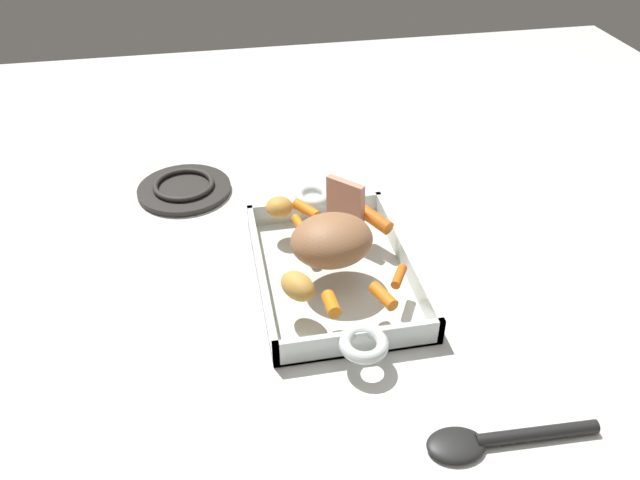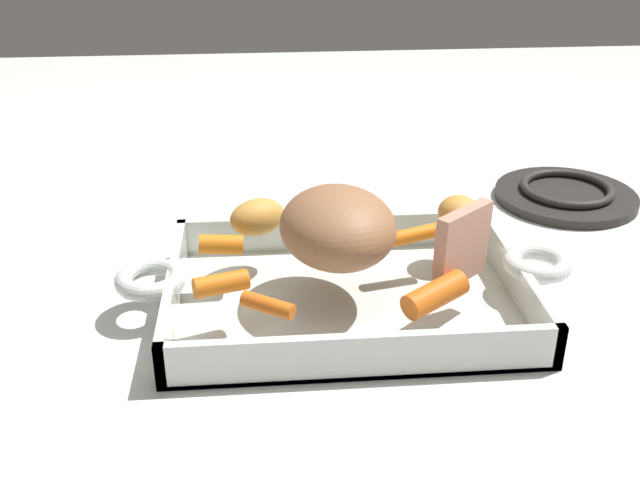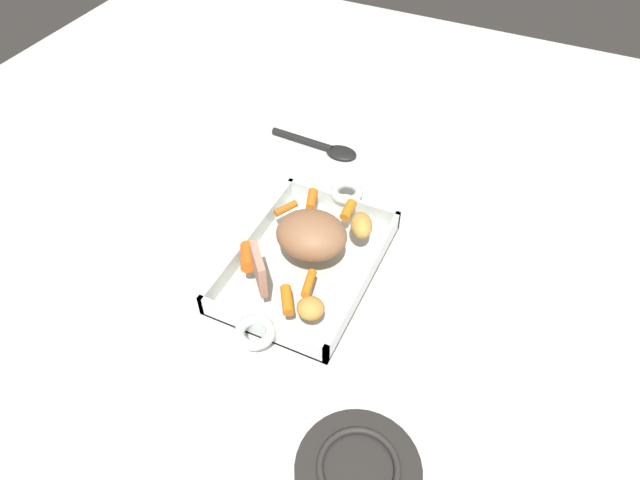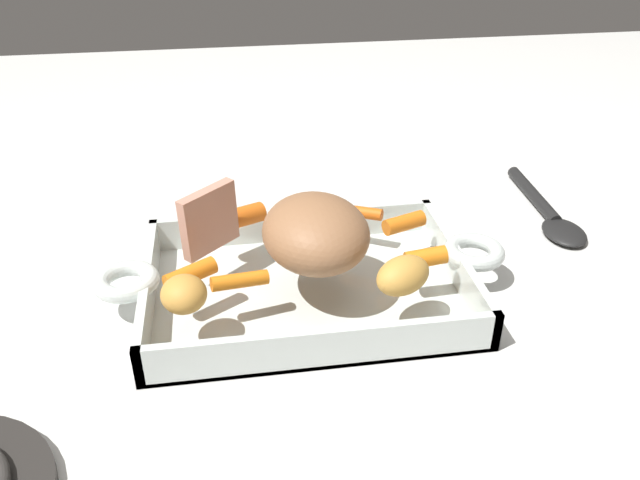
{
  "view_description": "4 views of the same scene",
  "coord_description": "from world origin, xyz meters",
  "views": [
    {
      "loc": [
        0.76,
        -0.17,
        0.64
      ],
      "look_at": [
        -0.01,
        -0.02,
        0.07
      ],
      "focal_mm": 35.43,
      "sensor_mm": 36.0,
      "label": 1
    },
    {
      "loc": [
        0.08,
        0.62,
        0.39
      ],
      "look_at": [
        0.02,
        -0.02,
        0.06
      ],
      "focal_mm": 42.1,
      "sensor_mm": 36.0,
      "label": 2
    },
    {
      "loc": [
        -0.62,
        -0.32,
        0.79
      ],
      "look_at": [
        0.0,
        -0.03,
        0.08
      ],
      "focal_mm": 32.11,
      "sensor_mm": 36.0,
      "label": 3
    },
    {
      "loc": [
        -0.07,
        -0.57,
        0.41
      ],
      "look_at": [
        0.01,
        -0.02,
        0.08
      ],
      "focal_mm": 36.17,
      "sensor_mm": 36.0,
      "label": 4
    }
  ],
  "objects": [
    {
      "name": "baby_carrot_northeast",
      "position": [
        0.08,
        0.08,
        0.05
      ],
      "size": [
        0.05,
        0.04,
        0.02
      ],
      "primitive_type": "cylinder",
      "rotation": [
        1.62,
        0.0,
        4.19
      ],
      "color": "orange",
      "rests_on": "roasting_dish"
    },
    {
      "name": "potato_golden_small",
      "position": [
        -0.12,
        -0.07,
        0.06
      ],
      "size": [
        0.05,
        0.05,
        0.03
      ],
      "primitive_type": "ellipsoid",
      "rotation": [
        0.0,
        0.0,
        0.08
      ],
      "color": "gold",
      "rests_on": "roasting_dish"
    },
    {
      "name": "ground_plane",
      "position": [
        0.0,
        0.0,
        0.0
      ],
      "size": [
        2.17,
        2.17,
        0.0
      ],
      "primitive_type": "plane",
      "color": "silver"
    },
    {
      "name": "baby_carrot_center_left",
      "position": [
        0.12,
        0.04,
        0.06
      ],
      "size": [
        0.05,
        0.03,
        0.02
      ],
      "primitive_type": "cylinder",
      "rotation": [
        1.59,
        0.0,
        5.04
      ],
      "color": "orange",
      "rests_on": "roasting_dish"
    },
    {
      "name": "baby_carrot_long",
      "position": [
        -0.12,
        -0.02,
        0.06
      ],
      "size": [
        0.05,
        0.04,
        0.02
      ],
      "primitive_type": "cylinder",
      "rotation": [
        1.57,
        0.0,
        5.28
      ],
      "color": "orange",
      "rests_on": "roasting_dish"
    },
    {
      "name": "baby_carrot_southwest",
      "position": [
        -0.07,
        -0.04,
        0.05
      ],
      "size": [
        0.06,
        0.03,
        0.02
      ],
      "primitive_type": "cylinder",
      "rotation": [
        1.49,
        0.0,
        4.93
      ],
      "color": "orange",
      "rests_on": "roasting_dish"
    },
    {
      "name": "roast_slice_thick",
      "position": [
        -0.1,
        0.04,
        0.08
      ],
      "size": [
        0.06,
        0.06,
        0.07
      ],
      "primitive_type": "cube",
      "rotation": [
        0.03,
        0.0,
        5.43
      ],
      "color": "tan",
      "rests_on": "roasting_dish"
    },
    {
      "name": "potato_whole",
      "position": [
        0.08,
        -0.07,
        0.07
      ],
      "size": [
        0.07,
        0.06,
        0.04
      ],
      "primitive_type": "ellipsoid",
      "rotation": [
        0.0,
        0.0,
        0.5
      ],
      "color": "gold",
      "rests_on": "roasting_dish"
    },
    {
      "name": "stove_burner_rear",
      "position": [
        -0.31,
        -0.23,
        0.01
      ],
      "size": [
        0.18,
        0.18,
        0.02
      ],
      "color": "#282623",
      "rests_on": "ground_plane"
    },
    {
      "name": "pork_roast",
      "position": [
        0.01,
        -0.01,
        0.08
      ],
      "size": [
        0.12,
        0.14,
        0.07
      ],
      "primitive_type": "ellipsoid",
      "rotation": [
        0.0,
        0.0,
        4.85
      ],
      "color": "#9B6945",
      "rests_on": "roasting_dish"
    },
    {
      "name": "baby_carrot_southeast",
      "position": [
        -0.07,
        0.08,
        0.06
      ],
      "size": [
        0.06,
        0.05,
        0.03
      ],
      "primitive_type": "cylinder",
      "rotation": [
        1.67,
        0.0,
        2.12
      ],
      "color": "orange",
      "rests_on": "roasting_dish"
    },
    {
      "name": "roasting_dish",
      "position": [
        0.0,
        0.0,
        0.01
      ],
      "size": [
        0.44,
        0.24,
        0.05
      ],
      "color": "silver",
      "rests_on": "ground_plane"
    },
    {
      "name": "baby_carrot_northwest",
      "position": [
        0.12,
        -0.03,
        0.06
      ],
      "size": [
        0.04,
        0.02,
        0.02
      ],
      "primitive_type": "cylinder",
      "rotation": [
        1.48,
        0.0,
        1.6
      ],
      "color": "orange",
      "rests_on": "roasting_dish"
    }
  ]
}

